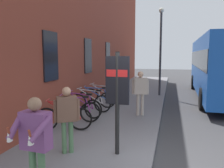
{
  "coord_description": "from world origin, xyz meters",
  "views": [
    {
      "loc": [
        -4.89,
        -0.34,
        2.45
      ],
      "look_at": [
        2.07,
        1.44,
        1.55
      ],
      "focal_mm": 37.41,
      "sensor_mm": 36.0,
      "label": 1
    }
  ],
  "objects_px": {
    "bicycle_end_of_row": "(96,99)",
    "bicycle_under_window": "(101,96)",
    "city_bus": "(221,64)",
    "pedestrian_crossing_street": "(140,89)",
    "bicycle_leaning_wall": "(90,102)",
    "pedestrian_by_facade": "(67,113)",
    "street_lamp": "(161,44)",
    "bicycle_mid_rack": "(75,111)",
    "bicycle_by_door": "(81,107)",
    "bicycle_beside_lamp": "(64,118)",
    "transit_info_sign": "(117,87)",
    "tourist_with_hotdogs": "(35,137)"
  },
  "relations": [
    {
      "from": "pedestrian_by_facade",
      "to": "street_lamp",
      "type": "height_order",
      "value": "street_lamp"
    },
    {
      "from": "bicycle_under_window",
      "to": "bicycle_beside_lamp",
      "type": "bearing_deg",
      "value": -179.82
    },
    {
      "from": "bicycle_leaning_wall",
      "to": "bicycle_beside_lamp",
      "type": "bearing_deg",
      "value": -179.59
    },
    {
      "from": "bicycle_by_door",
      "to": "transit_info_sign",
      "type": "xyz_separation_m",
      "value": [
        -2.83,
        -2.05,
        1.21
      ]
    },
    {
      "from": "tourist_with_hotdogs",
      "to": "street_lamp",
      "type": "distance_m",
      "value": 10.72
    },
    {
      "from": "pedestrian_crossing_street",
      "to": "tourist_with_hotdogs",
      "type": "bearing_deg",
      "value": 170.45
    },
    {
      "from": "bicycle_beside_lamp",
      "to": "pedestrian_crossing_street",
      "type": "distance_m",
      "value": 3.21
    },
    {
      "from": "bicycle_mid_rack",
      "to": "transit_info_sign",
      "type": "distance_m",
      "value": 3.17
    },
    {
      "from": "bicycle_by_door",
      "to": "pedestrian_by_facade",
      "type": "xyz_separation_m",
      "value": [
        -3.07,
        -0.9,
        0.58
      ]
    },
    {
      "from": "street_lamp",
      "to": "bicycle_by_door",
      "type": "bearing_deg",
      "value": 155.22
    },
    {
      "from": "bicycle_end_of_row",
      "to": "bicycle_under_window",
      "type": "xyz_separation_m",
      "value": [
        0.83,
        0.0,
        0.0
      ]
    },
    {
      "from": "bicycle_leaning_wall",
      "to": "street_lamp",
      "type": "bearing_deg",
      "value": -28.36
    },
    {
      "from": "transit_info_sign",
      "to": "city_bus",
      "type": "xyz_separation_m",
      "value": [
        9.06,
        -3.85,
        0.2
      ]
    },
    {
      "from": "bicycle_leaning_wall",
      "to": "bicycle_under_window",
      "type": "distance_m",
      "value": 1.53
    },
    {
      "from": "bicycle_by_door",
      "to": "transit_info_sign",
      "type": "bearing_deg",
      "value": -144.03
    },
    {
      "from": "bicycle_under_window",
      "to": "city_bus",
      "type": "height_order",
      "value": "city_bus"
    },
    {
      "from": "bicycle_beside_lamp",
      "to": "bicycle_leaning_wall",
      "type": "distance_m",
      "value": 2.48
    },
    {
      "from": "tourist_with_hotdogs",
      "to": "transit_info_sign",
      "type": "bearing_deg",
      "value": -24.11
    },
    {
      "from": "city_bus",
      "to": "bicycle_beside_lamp",
      "type": "bearing_deg",
      "value": 143.2
    },
    {
      "from": "bicycle_by_door",
      "to": "pedestrian_by_facade",
      "type": "relative_size",
      "value": 1.11
    },
    {
      "from": "bicycle_beside_lamp",
      "to": "city_bus",
      "type": "bearing_deg",
      "value": -36.8
    },
    {
      "from": "bicycle_under_window",
      "to": "street_lamp",
      "type": "distance_m",
      "value": 4.81
    },
    {
      "from": "bicycle_leaning_wall",
      "to": "pedestrian_by_facade",
      "type": "relative_size",
      "value": 1.11
    },
    {
      "from": "bicycle_end_of_row",
      "to": "bicycle_leaning_wall",
      "type": "bearing_deg",
      "value": 179.55
    },
    {
      "from": "bicycle_beside_lamp",
      "to": "pedestrian_crossing_street",
      "type": "height_order",
      "value": "pedestrian_crossing_street"
    },
    {
      "from": "bicycle_by_door",
      "to": "city_bus",
      "type": "bearing_deg",
      "value": -43.46
    },
    {
      "from": "bicycle_by_door",
      "to": "bicycle_mid_rack",
      "type": "bearing_deg",
      "value": -174.15
    },
    {
      "from": "bicycle_by_door",
      "to": "street_lamp",
      "type": "distance_m",
      "value": 6.72
    },
    {
      "from": "bicycle_leaning_wall",
      "to": "bicycle_under_window",
      "type": "relative_size",
      "value": 1.0
    },
    {
      "from": "bicycle_by_door",
      "to": "tourist_with_hotdogs",
      "type": "distance_m",
      "value": 4.99
    },
    {
      "from": "bicycle_mid_rack",
      "to": "bicycle_end_of_row",
      "type": "height_order",
      "value": "same"
    },
    {
      "from": "bicycle_leaning_wall",
      "to": "bicycle_end_of_row",
      "type": "distance_m",
      "value": 0.7
    },
    {
      "from": "bicycle_mid_rack",
      "to": "pedestrian_by_facade",
      "type": "relative_size",
      "value": 1.08
    },
    {
      "from": "bicycle_beside_lamp",
      "to": "bicycle_mid_rack",
      "type": "distance_m",
      "value": 0.88
    },
    {
      "from": "bicycle_leaning_wall",
      "to": "tourist_with_hotdogs",
      "type": "relative_size",
      "value": 1.06
    },
    {
      "from": "bicycle_mid_rack",
      "to": "pedestrian_by_facade",
      "type": "xyz_separation_m",
      "value": [
        -2.39,
        -0.83,
        0.58
      ]
    },
    {
      "from": "transit_info_sign",
      "to": "street_lamp",
      "type": "height_order",
      "value": "street_lamp"
    },
    {
      "from": "bicycle_mid_rack",
      "to": "pedestrian_by_facade",
      "type": "bearing_deg",
      "value": -160.86
    },
    {
      "from": "pedestrian_by_facade",
      "to": "bicycle_end_of_row",
      "type": "bearing_deg",
      "value": 10.1
    },
    {
      "from": "bicycle_by_door",
      "to": "pedestrian_by_facade",
      "type": "bearing_deg",
      "value": -163.68
    },
    {
      "from": "pedestrian_crossing_street",
      "to": "street_lamp",
      "type": "height_order",
      "value": "street_lamp"
    },
    {
      "from": "bicycle_mid_rack",
      "to": "bicycle_leaning_wall",
      "type": "xyz_separation_m",
      "value": [
        1.6,
        0.01,
        0.0
      ]
    },
    {
      "from": "bicycle_under_window",
      "to": "street_lamp",
      "type": "bearing_deg",
      "value": -38.59
    },
    {
      "from": "pedestrian_by_facade",
      "to": "pedestrian_crossing_street",
      "type": "bearing_deg",
      "value": -17.4
    },
    {
      "from": "bicycle_leaning_wall",
      "to": "pedestrian_crossing_street",
      "type": "relative_size",
      "value": 1.04
    },
    {
      "from": "bicycle_by_door",
      "to": "city_bus",
      "type": "relative_size",
      "value": 0.17
    },
    {
      "from": "bicycle_under_window",
      "to": "city_bus",
      "type": "relative_size",
      "value": 0.17
    },
    {
      "from": "bicycle_under_window",
      "to": "pedestrian_by_facade",
      "type": "bearing_deg",
      "value": -171.39
    },
    {
      "from": "city_bus",
      "to": "pedestrian_crossing_street",
      "type": "bearing_deg",
      "value": 145.0
    },
    {
      "from": "bicycle_beside_lamp",
      "to": "transit_info_sign",
      "type": "distance_m",
      "value": 2.65
    }
  ]
}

